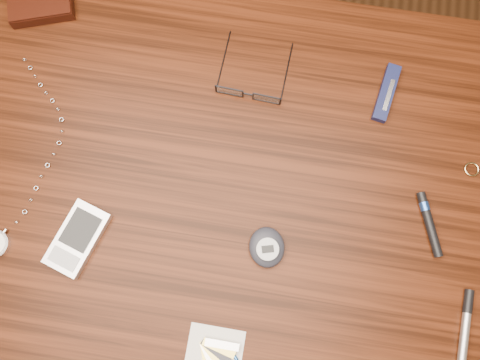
{
  "coord_description": "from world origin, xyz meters",
  "views": [
    {
      "loc": [
        0.08,
        -0.14,
        1.46
      ],
      "look_at": [
        0.05,
        0.01,
        0.76
      ],
      "focal_mm": 35.0,
      "sensor_mm": 36.0,
      "label": 1
    }
  ],
  "objects_px": {
    "desk": "(211,195)",
    "silver_pen": "(464,336)",
    "pocket_knife": "(386,93)",
    "pedometer": "(267,247)",
    "eyeglasses": "(249,91)",
    "pda_phone": "(77,238)"
  },
  "relations": [
    {
      "from": "eyeglasses",
      "to": "pedometer",
      "type": "relative_size",
      "value": 1.61
    },
    {
      "from": "desk",
      "to": "eyeglasses",
      "type": "distance_m",
      "value": 0.2
    },
    {
      "from": "pocket_knife",
      "to": "silver_pen",
      "type": "bearing_deg",
      "value": -67.76
    },
    {
      "from": "eyeglasses",
      "to": "pedometer",
      "type": "height_order",
      "value": "pedometer"
    },
    {
      "from": "eyeglasses",
      "to": "pocket_knife",
      "type": "height_order",
      "value": "eyeglasses"
    },
    {
      "from": "desk",
      "to": "pedometer",
      "type": "xyz_separation_m",
      "value": [
        0.11,
        -0.09,
        0.11
      ]
    },
    {
      "from": "eyeglasses",
      "to": "pocket_knife",
      "type": "relative_size",
      "value": 1.15
    },
    {
      "from": "desk",
      "to": "pda_phone",
      "type": "relative_size",
      "value": 8.39
    },
    {
      "from": "desk",
      "to": "pedometer",
      "type": "distance_m",
      "value": 0.18
    },
    {
      "from": "desk",
      "to": "silver_pen",
      "type": "distance_m",
      "value": 0.45
    },
    {
      "from": "desk",
      "to": "silver_pen",
      "type": "bearing_deg",
      "value": -22.06
    },
    {
      "from": "desk",
      "to": "pedometer",
      "type": "bearing_deg",
      "value": -38.6
    },
    {
      "from": "desk",
      "to": "silver_pen",
      "type": "relative_size",
      "value": 6.33
    },
    {
      "from": "pda_phone",
      "to": "silver_pen",
      "type": "distance_m",
      "value": 0.59
    },
    {
      "from": "pocket_knife",
      "to": "desk",
      "type": "bearing_deg",
      "value": -143.92
    },
    {
      "from": "eyeglasses",
      "to": "silver_pen",
      "type": "distance_m",
      "value": 0.49
    },
    {
      "from": "pedometer",
      "to": "silver_pen",
      "type": "height_order",
      "value": "pedometer"
    },
    {
      "from": "pocket_knife",
      "to": "pedometer",
      "type": "bearing_deg",
      "value": -119.27
    },
    {
      "from": "desk",
      "to": "eyeglasses",
      "type": "xyz_separation_m",
      "value": [
        0.04,
        0.16,
        0.11
      ]
    },
    {
      "from": "pedometer",
      "to": "silver_pen",
      "type": "xyz_separation_m",
      "value": [
        0.3,
        -0.08,
        -0.0
      ]
    },
    {
      "from": "desk",
      "to": "pda_phone",
      "type": "height_order",
      "value": "pda_phone"
    },
    {
      "from": "eyeglasses",
      "to": "pda_phone",
      "type": "relative_size",
      "value": 0.98
    }
  ]
}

